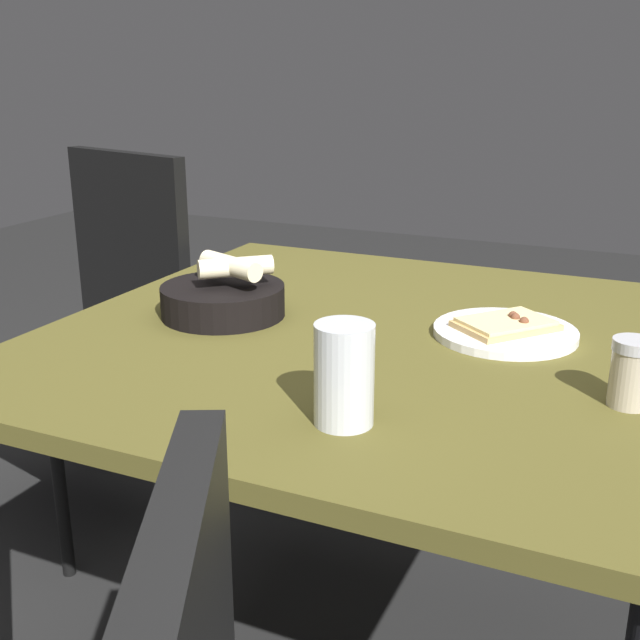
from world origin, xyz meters
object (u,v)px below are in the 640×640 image
Objects in this scene: beer_glass at (344,380)px; chair_spare at (100,318)px; pepper_shaker at (631,377)px; dining_table at (371,362)px; bread_basket at (223,297)px; pizza_plate at (505,330)px.

chair_spare is (-0.66, -0.95, -0.24)m from beer_glass.
chair_spare reaches higher than pepper_shaker.
beer_glass is (0.35, 0.09, 0.11)m from dining_table.
chair_spare is at bearing -109.43° from pepper_shaker.
dining_table is 4.78× the size of bread_basket.
pepper_shaker is (0.12, 0.70, 0.01)m from bread_basket.
dining_table is 8.06× the size of beer_glass.
pepper_shaker is at bearing 70.57° from chair_spare.
bread_basket is 0.70m from chair_spare.
pepper_shaker is (0.14, 0.42, 0.10)m from dining_table.
pizza_plate is 1.11m from chair_spare.
chair_spare reaches higher than pizza_plate.
pepper_shaker reaches higher than pizza_plate.
beer_glass is (0.42, -0.12, 0.05)m from pizza_plate.
bread_basket is 0.71m from pepper_shaker.
chair_spare is (-0.24, -1.07, -0.19)m from pizza_plate.
bread_basket is 2.39× the size of pepper_shaker.
beer_glass is 1.18m from chair_spare.
dining_table is 1.15× the size of chair_spare.
pepper_shaker is at bearing 44.32° from pizza_plate.
pizza_plate is at bearing 101.38° from bread_basket.
bread_basket is 0.24× the size of chair_spare.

